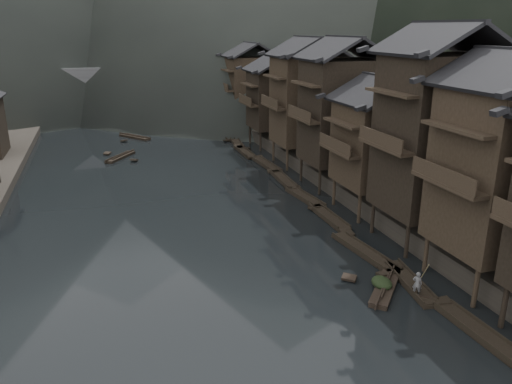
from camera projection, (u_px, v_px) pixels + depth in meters
name	position (u px, v px, depth m)	size (l,w,h in m)	color
water	(226.00, 316.00, 28.59)	(300.00, 300.00, 0.00)	black
right_bank	(388.00, 132.00, 74.47)	(40.00, 200.00, 1.80)	#2D2823
stilt_houses	(353.00, 102.00, 47.48)	(9.00, 67.60, 16.40)	black
moored_sampans	(290.00, 186.00, 51.15)	(2.67, 60.62, 0.47)	black
midriver_boats	(154.00, 132.00, 77.70)	(14.23, 36.37, 0.45)	black
stone_bridge	(130.00, 87.00, 92.18)	(40.00, 6.00, 9.00)	#4C4C4F
hero_sampan	(385.00, 287.00, 31.37)	(4.30, 4.67, 0.44)	black
cargo_heap	(382.00, 278.00, 31.31)	(1.20, 1.57, 0.72)	black
boatman	(418.00, 280.00, 30.12)	(0.57, 0.38, 1.57)	slate
bamboo_pole	(425.00, 241.00, 29.38)	(0.06, 0.06, 4.70)	#8C7A51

